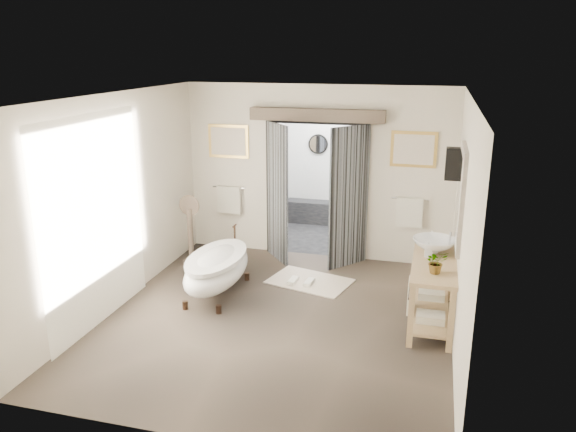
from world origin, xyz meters
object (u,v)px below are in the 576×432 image
Objects in this scene: clawfoot_tub at (217,268)px; vanity at (431,286)px; basin at (434,246)px; rug at (310,281)px.

vanity reaches higher than clawfoot_tub.
basin is (0.00, 0.32, 0.44)m from vanity.
vanity is 0.55m from basin.
vanity is 1.33× the size of rug.
vanity reaches higher than rug.
basin is at bearing 89.16° from vanity.
vanity is at bearing -25.99° from rug.
clawfoot_tub is 1.39× the size of rug.
vanity is at bearing -1.97° from clawfoot_tub.
rug is 2.13× the size of basin.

